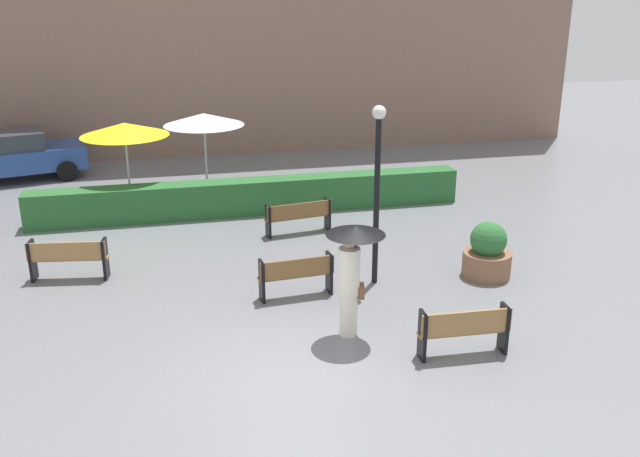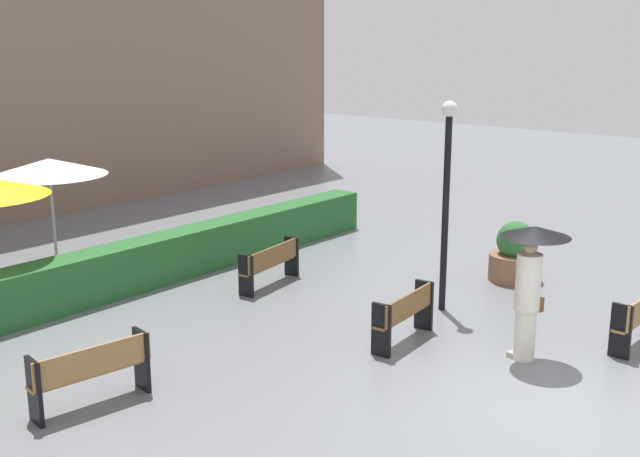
{
  "view_description": "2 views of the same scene",
  "coord_description": "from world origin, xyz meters",
  "views": [
    {
      "loc": [
        -1.82,
        -9.94,
        6.06
      ],
      "look_at": [
        1.09,
        2.61,
        1.49
      ],
      "focal_mm": 39.44,
      "sensor_mm": 36.0,
      "label": 1
    },
    {
      "loc": [
        -9.36,
        -3.71,
        4.82
      ],
      "look_at": [
        0.94,
        4.81,
        1.53
      ],
      "focal_mm": 43.83,
      "sensor_mm": 36.0,
      "label": 2
    }
  ],
  "objects": [
    {
      "name": "lamp_post",
      "position": [
        2.4,
        3.14,
        2.32
      ],
      "size": [
        0.28,
        0.28,
        3.76
      ],
      "color": "black",
      "rests_on": "ground"
    },
    {
      "name": "planter_pot",
      "position": [
        4.85,
        2.92,
        0.52
      ],
      "size": [
        1.04,
        1.04,
        1.23
      ],
      "color": "brown",
      "rests_on": "ground"
    },
    {
      "name": "bench_mid_center",
      "position": [
        0.64,
        2.78,
        0.51
      ],
      "size": [
        1.55,
        0.45,
        0.85
      ],
      "color": "brown",
      "rests_on": "ground"
    },
    {
      "name": "hedge_strip",
      "position": [
        0.49,
        8.4,
        0.47
      ],
      "size": [
        11.73,
        0.7,
        0.94
      ],
      "primitive_type": "cube",
      "color": "#28602D",
      "rests_on": "ground"
    },
    {
      "name": "bench_far_left",
      "position": [
        -3.91,
        4.73,
        0.52
      ],
      "size": [
        1.67,
        0.6,
        0.88
      ],
      "color": "#9E7242",
      "rests_on": "ground"
    },
    {
      "name": "pedestrian_with_umbrella",
      "position": [
        1.29,
        0.99,
        1.39
      ],
      "size": [
        1.04,
        1.04,
        2.09
      ],
      "color": "silver",
      "rests_on": "ground"
    },
    {
      "name": "patio_umbrella_white",
      "position": [
        -0.51,
        10.98,
        2.17
      ],
      "size": [
        2.39,
        2.39,
        2.34
      ],
      "color": "silver",
      "rests_on": "ground"
    },
    {
      "name": "ground_plane",
      "position": [
        0.0,
        0.0,
        0.0
      ],
      "size": [
        60.0,
        60.0,
        0.0
      ],
      "primitive_type": "plane",
      "color": "slate"
    },
    {
      "name": "bench_back_row",
      "position": [
        1.44,
        6.47,
        0.49
      ],
      "size": [
        1.73,
        0.57,
        0.82
      ],
      "color": "brown",
      "rests_on": "ground"
    }
  ]
}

